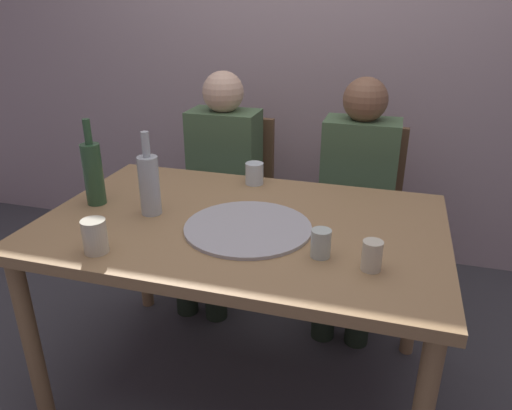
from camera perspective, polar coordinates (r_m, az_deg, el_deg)
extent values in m
plane|color=#424247|center=(2.18, -1.50, -20.23)|extent=(8.00, 8.00, 0.00)
cube|color=#B29EA3|center=(2.91, 6.89, 19.23)|extent=(6.00, 0.10, 2.60)
cube|color=#99754C|center=(1.75, -1.75, -2.45)|extent=(1.44, 0.92, 0.04)
cylinder|color=#99754C|center=(1.96, -24.99, -14.85)|extent=(0.06, 0.06, 0.72)
cylinder|color=#99754C|center=(2.50, -13.32, -4.51)|extent=(0.06, 0.06, 0.72)
cylinder|color=#99754C|center=(2.22, 18.40, -8.90)|extent=(0.06, 0.06, 0.72)
cylinder|color=#ADADB2|center=(1.68, -0.96, -2.68)|extent=(0.45, 0.45, 0.01)
cylinder|color=#2D5133|center=(1.95, -18.69, 3.46)|extent=(0.07, 0.07, 0.24)
cylinder|color=#2D5133|center=(1.90, -19.34, 8.20)|extent=(0.03, 0.03, 0.10)
cylinder|color=#B2BCC1|center=(1.80, -12.50, 2.25)|extent=(0.08, 0.08, 0.22)
cylinder|color=#B2BCC1|center=(1.75, -12.94, 7.01)|extent=(0.03, 0.03, 0.09)
cylinder|color=silver|center=(2.07, -0.19, 3.75)|extent=(0.08, 0.08, 0.09)
cylinder|color=beige|center=(1.59, -18.54, -3.53)|extent=(0.08, 0.08, 0.11)
cylinder|color=#B7C6BC|center=(1.50, 7.69, -4.51)|extent=(0.06, 0.06, 0.09)
cylinder|color=beige|center=(1.46, 13.56, -5.84)|extent=(0.06, 0.06, 0.09)
cube|color=brown|center=(2.65, -3.71, -0.07)|extent=(0.44, 0.44, 0.05)
cube|color=brown|center=(2.75, -2.41, 5.84)|extent=(0.44, 0.04, 0.45)
cylinder|color=brown|center=(2.54, -0.97, -7.11)|extent=(0.04, 0.04, 0.42)
cylinder|color=brown|center=(2.67, -8.83, -5.86)|extent=(0.04, 0.04, 0.42)
cylinder|color=brown|center=(2.86, 1.29, -3.41)|extent=(0.04, 0.04, 0.42)
cylinder|color=brown|center=(2.97, -5.80, -2.46)|extent=(0.04, 0.04, 0.42)
cube|color=brown|center=(2.51, 11.56, -1.86)|extent=(0.44, 0.44, 0.05)
cube|color=brown|center=(2.62, 12.39, 4.40)|extent=(0.44, 0.04, 0.45)
cylinder|color=brown|center=(2.46, 15.12, -9.21)|extent=(0.04, 0.04, 0.42)
cylinder|color=brown|center=(2.48, 6.27, -8.14)|extent=(0.04, 0.04, 0.42)
cylinder|color=brown|center=(2.79, 15.45, -5.12)|extent=(0.04, 0.04, 0.42)
cylinder|color=brown|center=(2.81, 7.70, -4.21)|extent=(0.04, 0.04, 0.42)
cube|color=#4C6B47|center=(2.58, -3.70, 5.42)|extent=(0.36, 0.22, 0.52)
sphere|color=beige|center=(2.49, -3.92, 13.20)|extent=(0.21, 0.21, 0.21)
cylinder|color=black|center=(2.47, -3.37, -1.87)|extent=(0.12, 0.40, 0.12)
cylinder|color=black|center=(2.53, -6.80, -1.42)|extent=(0.12, 0.40, 0.12)
cylinder|color=black|center=(2.41, -4.84, -8.65)|extent=(0.11, 0.11, 0.45)
cylinder|color=black|center=(2.47, -8.35, -8.04)|extent=(0.11, 0.11, 0.45)
cube|color=#4C6B47|center=(2.44, 12.09, 3.87)|extent=(0.36, 0.22, 0.52)
sphere|color=brown|center=(2.35, 12.83, 12.06)|extent=(0.21, 0.21, 0.21)
cylinder|color=black|center=(2.35, 13.06, -3.88)|extent=(0.12, 0.40, 0.12)
cylinder|color=black|center=(2.36, 9.19, -3.43)|extent=(0.12, 0.40, 0.12)
cylinder|color=black|center=(2.29, 12.17, -11.12)|extent=(0.11, 0.11, 0.45)
cylinder|color=black|center=(2.30, 8.14, -10.62)|extent=(0.11, 0.11, 0.45)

